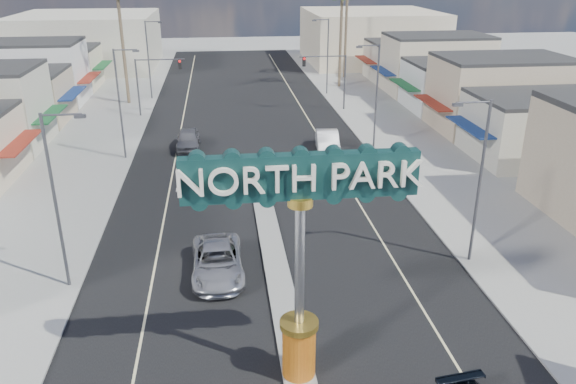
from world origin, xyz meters
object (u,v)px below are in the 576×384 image
object	(u,v)px
gateway_sign	(300,244)
suv_left	(217,261)
traffic_signal_left	(155,76)
streetlight_r_mid	(375,92)
traffic_signal_right	(329,72)
streetlight_l_far	(150,56)
car_parked_left	(188,139)
streetlight_r_far	(326,53)
streetlight_l_near	(58,194)
streetlight_r_near	(478,175)
car_parked_right	(327,142)
palm_right_mid	(342,2)
streetlight_l_mid	(121,99)

from	to	relation	value
gateway_sign	suv_left	bearing A→B (deg)	110.61
traffic_signal_left	streetlight_r_mid	bearing A→B (deg)	-35.50
traffic_signal_right	streetlight_l_far	bearing A→B (deg)	157.80
car_parked_left	suv_left	bearing A→B (deg)	-83.97
streetlight_r_far	traffic_signal_right	bearing A→B (deg)	-98.86
streetlight_l_near	car_parked_left	bearing A→B (deg)	77.41
streetlight_r_near	streetlight_r_mid	bearing A→B (deg)	90.00
gateway_sign	suv_left	size ratio (longest dim) A/B	1.61
streetlight_r_mid	car_parked_right	world-z (taller)	streetlight_r_mid
streetlight_l_far	car_parked_left	distance (m)	20.94
gateway_sign	streetlight_r_near	world-z (taller)	gateway_sign
streetlight_l_near	streetlight_l_far	xyz separation A→B (m)	(0.00, 42.00, 0.00)
car_parked_left	streetlight_r_near	bearing A→B (deg)	-54.40
traffic_signal_right	car_parked_left	xyz separation A→B (m)	(-14.68, -11.91, -3.42)
streetlight_r_mid	suv_left	bearing A→B (deg)	-124.47
palm_right_mid	car_parked_left	bearing A→B (deg)	-127.73
streetlight_l_far	streetlight_r_far	world-z (taller)	same
streetlight_l_mid	gateway_sign	bearing A→B (deg)	-69.58
streetlight_r_near	traffic_signal_right	bearing A→B (deg)	92.10
streetlight_l_mid	car_parked_left	world-z (taller)	streetlight_l_mid
traffic_signal_right	streetlight_l_mid	distance (m)	24.11
streetlight_r_mid	car_parked_left	bearing A→B (deg)	172.53
traffic_signal_right	streetlight_r_far	distance (m)	8.14
palm_right_mid	car_parked_left	distance (m)	31.76
traffic_signal_right	car_parked_right	size ratio (longest dim) A/B	1.13
suv_left	streetlight_r_mid	bearing A→B (deg)	54.38
gateway_sign	streetlight_r_mid	distance (m)	29.91
streetlight_r_near	streetlight_r_mid	xyz separation A→B (m)	(0.00, 20.00, 0.00)
suv_left	streetlight_l_far	bearing A→B (deg)	98.79
car_parked_right	traffic_signal_left	bearing A→B (deg)	144.51
streetlight_l_near	traffic_signal_right	bearing A→B (deg)	60.01
streetlight_l_near	streetlight_r_near	bearing A→B (deg)	0.00
streetlight_l_mid	streetlight_l_near	bearing A→B (deg)	-90.00
traffic_signal_left	streetlight_l_far	size ratio (longest dim) A/B	0.67
streetlight_l_mid	streetlight_l_far	bearing A→B (deg)	90.00
gateway_sign	streetlight_l_mid	bearing A→B (deg)	110.42
streetlight_r_near	palm_right_mid	xyz separation A→B (m)	(2.57, 46.00, 5.54)
gateway_sign	car_parked_right	bearing A→B (deg)	76.97
streetlight_l_near	streetlight_r_far	xyz separation A→B (m)	(20.87, 42.00, 0.00)
streetlight_r_far	streetlight_r_near	bearing A→B (deg)	-90.00
traffic_signal_left	palm_right_mid	distance (m)	26.01
streetlight_r_far	car_parked_right	distance (m)	22.85
traffic_signal_left	car_parked_left	world-z (taller)	traffic_signal_left
streetlight_r_near	car_parked_left	xyz separation A→B (m)	(-15.93, 22.09, -4.21)
traffic_signal_left	palm_right_mid	size ratio (longest dim) A/B	0.50
traffic_signal_right	streetlight_r_mid	distance (m)	14.07
streetlight_l_mid	suv_left	distance (m)	21.48
streetlight_r_near	streetlight_l_near	bearing A→B (deg)	180.00
gateway_sign	traffic_signal_left	world-z (taller)	gateway_sign
traffic_signal_right	streetlight_r_far	world-z (taller)	streetlight_r_far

